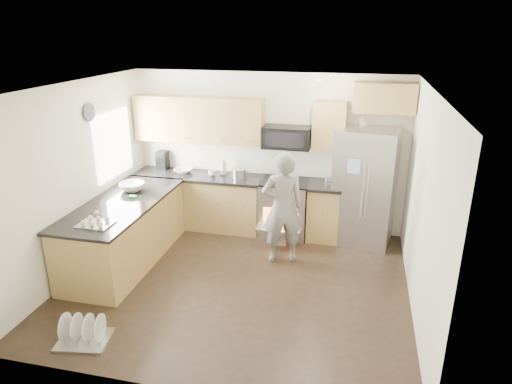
% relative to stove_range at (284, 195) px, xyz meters
% --- Properties ---
extents(ground, '(4.50, 4.50, 0.00)m').
position_rel_stove_range_xyz_m(ground, '(-0.35, -1.69, -0.68)').
color(ground, black).
rests_on(ground, ground).
extents(room_shell, '(4.54, 4.04, 2.62)m').
position_rel_stove_range_xyz_m(room_shell, '(-0.39, -1.68, 1.00)').
color(room_shell, white).
rests_on(room_shell, ground).
extents(back_cabinet_run, '(4.45, 0.64, 2.50)m').
position_rel_stove_range_xyz_m(back_cabinet_run, '(-0.93, 0.06, 0.29)').
color(back_cabinet_run, '#A17D40').
rests_on(back_cabinet_run, ground).
extents(peninsula, '(0.96, 2.36, 1.04)m').
position_rel_stove_range_xyz_m(peninsula, '(-2.10, -1.44, -0.21)').
color(peninsula, '#A17D40').
rests_on(peninsula, ground).
extents(stove_range, '(0.76, 0.97, 1.79)m').
position_rel_stove_range_xyz_m(stove_range, '(0.00, 0.00, 0.00)').
color(stove_range, '#B7B7BC').
rests_on(stove_range, ground).
extents(refrigerator, '(1.01, 0.84, 1.84)m').
position_rel_stove_range_xyz_m(refrigerator, '(1.25, 0.01, 0.24)').
color(refrigerator, '#B7B7BC').
rests_on(refrigerator, ground).
extents(person, '(0.71, 0.58, 1.66)m').
position_rel_stove_range_xyz_m(person, '(0.13, -0.92, 0.16)').
color(person, gray).
rests_on(person, ground).
extents(dish_rack, '(0.61, 0.52, 0.34)m').
position_rel_stove_range_xyz_m(dish_rack, '(-1.67, -3.25, -0.59)').
color(dish_rack, '#B7B7BC').
rests_on(dish_rack, ground).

